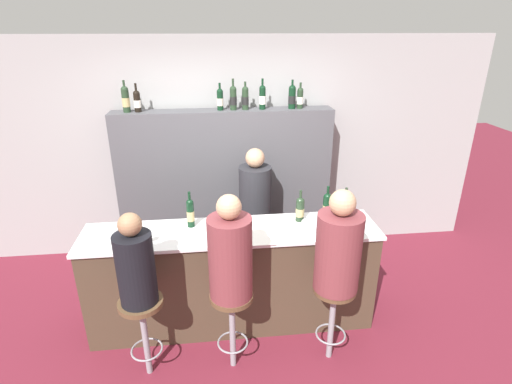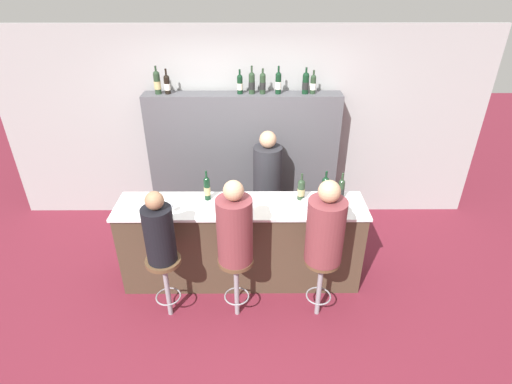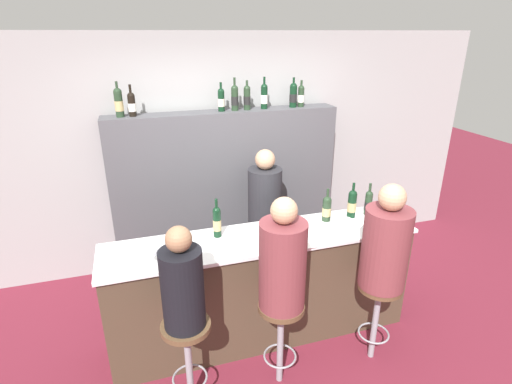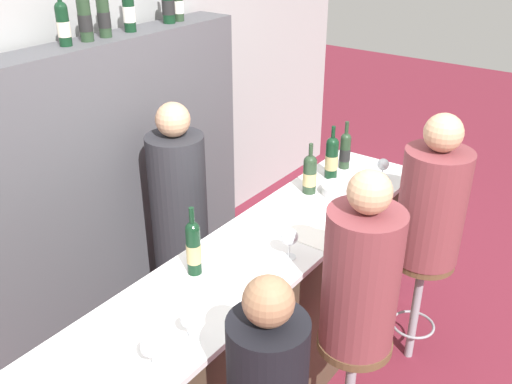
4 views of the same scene
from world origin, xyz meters
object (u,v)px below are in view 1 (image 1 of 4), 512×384
wine_bottle_counter_1 (300,209)px  wine_bottle_backbar_7 (300,98)px  metal_bowl (313,225)px  guest_seated_left (135,265)px  wine_bottle_backbar_4 (245,98)px  guest_seated_right (338,248)px  wine_bottle_backbar_1 (137,101)px  wine_bottle_backbar_6 (292,97)px  bar_stool_right (333,304)px  wine_glass_3 (350,222)px  guest_seated_middle (230,254)px  bar_stool_left (143,318)px  bar_stool_middle (232,311)px  wine_glass_1 (147,235)px  bartender (255,218)px  wine_glass_2 (232,228)px  wine_glass_0 (123,235)px  wine_bottle_backbar_0 (126,99)px  wine_bottle_backbar_3 (233,98)px  wine_bottle_counter_3 (345,206)px  wine_bottle_backbar_5 (262,97)px  wine_bottle_backbar_2 (220,99)px  wine_bottle_counter_0 (190,212)px  wine_bottle_counter_2 (327,206)px

wine_bottle_counter_1 → wine_bottle_backbar_7: 1.44m
metal_bowl → guest_seated_left: size_ratio=0.28×
wine_bottle_counter_1 → wine_bottle_backbar_4: wine_bottle_backbar_4 is taller
wine_bottle_backbar_7 → guest_seated_right: 2.03m
wine_bottle_backbar_1 → wine_bottle_backbar_6: bearing=0.0°
metal_bowl → guest_seated_right: bearing=-82.4°
guest_seated_left → bar_stool_right: size_ratio=1.02×
wine_glass_3 → guest_seated_middle: 1.13m
bar_stool_left → wine_bottle_backbar_6: bearing=50.6°
bar_stool_middle → bar_stool_left: bearing=180.0°
wine_glass_1 → bartender: (1.01, 1.02, -0.40)m
wine_glass_2 → bartender: 1.15m
wine_bottle_counter_1 → wine_glass_0: (-1.54, -0.28, -0.02)m
wine_bottle_backbar_0 → guest_seated_left: (0.29, -1.84, -0.91)m
wine_bottle_backbar_4 → wine_glass_2: (-0.25, -1.45, -0.83)m
wine_bottle_backbar_7 → metal_bowl: 1.61m
wine_bottle_counter_1 → metal_bowl: bearing=-60.1°
guest_seated_left → bar_stool_middle: 0.86m
wine_glass_0 → guest_seated_left: (0.16, -0.39, -0.05)m
wine_bottle_backbar_1 → wine_glass_1: size_ratio=2.41×
wine_bottle_backbar_3 → metal_bowl: wine_bottle_backbar_3 is taller
wine_bottle_counter_3 → wine_bottle_backbar_4: 1.65m
guest_seated_left → bar_stool_middle: guest_seated_left is taller
wine_bottle_backbar_6 → wine_glass_1: wine_bottle_backbar_6 is taller
wine_bottle_backbar_3 → bar_stool_right: bearing=-69.7°
wine_bottle_backbar_5 → guest_seated_left: size_ratio=0.45×
wine_bottle_backbar_6 → wine_glass_1: bearing=-135.5°
wine_bottle_backbar_2 → metal_bowl: 1.77m
wine_bottle_backbar_1 → wine_glass_2: wine_bottle_backbar_1 is taller
wine_glass_1 → metal_bowl: wine_glass_1 is taller
wine_glass_0 → wine_bottle_counter_3: bearing=8.1°
wine_glass_3 → bar_stool_middle: bearing=-159.6°
wine_glass_0 → bar_stool_right: size_ratio=0.20×
wine_bottle_backbar_6 → bar_stool_left: wine_bottle_backbar_6 is taller
wine_bottle_backbar_4 → guest_seated_left: (-0.99, -1.84, -0.89)m
wine_bottle_backbar_4 → guest_seated_left: wine_bottle_backbar_4 is taller
wine_bottle_backbar_6 → wine_bottle_backbar_0: bearing=-180.0°
wine_bottle_backbar_1 → wine_bottle_backbar_4: 1.16m
wine_bottle_backbar_1 → bar_stool_middle: bearing=-64.6°
wine_bottle_backbar_0 → guest_seated_left: wine_bottle_backbar_0 is taller
wine_glass_2 → guest_seated_middle: guest_seated_middle is taller
wine_bottle_backbar_2 → wine_bottle_backbar_1: bearing=-180.0°
guest_seated_left → guest_seated_right: bearing=0.0°
wine_bottle_counter_0 → wine_bottle_counter_3: size_ratio=1.09×
wine_bottle_counter_2 → wine_bottle_backbar_4: bearing=119.0°
wine_glass_2 → metal_bowl: (0.73, 0.13, -0.09)m
wine_bottle_counter_2 → wine_bottle_counter_3: (0.17, 0.00, -0.01)m
wine_bottle_backbar_3 → guest_seated_right: bearing=-69.7°
wine_bottle_backbar_5 → guest_seated_middle: wine_bottle_backbar_5 is taller
wine_bottle_counter_1 → wine_glass_0: 1.57m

